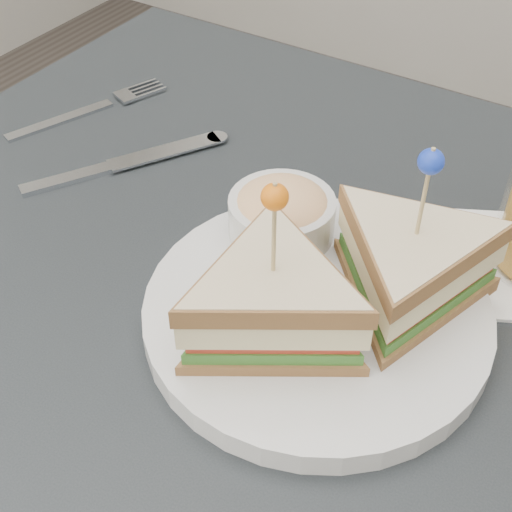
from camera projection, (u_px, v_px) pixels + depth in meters
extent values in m
cube|color=black|center=(238.00, 320.00, 0.55)|extent=(0.80, 0.80, 0.03)
cylinder|color=black|center=(181.00, 257.00, 1.16)|extent=(0.04, 0.04, 0.72)
cylinder|color=silver|center=(316.00, 315.00, 0.53)|extent=(0.26, 0.26, 0.02)
cylinder|color=silver|center=(317.00, 306.00, 0.52)|extent=(0.26, 0.26, 0.00)
cylinder|color=tan|center=(274.00, 236.00, 0.44)|extent=(0.00, 0.00, 0.08)
sphere|color=#D5620D|center=(275.00, 197.00, 0.42)|extent=(0.02, 0.02, 0.02)
cylinder|color=tan|center=(423.00, 200.00, 0.46)|extent=(0.00, 0.00, 0.08)
sphere|color=#1631A8|center=(431.00, 162.00, 0.44)|extent=(0.02, 0.02, 0.02)
cylinder|color=silver|center=(282.00, 219.00, 0.57)|extent=(0.09, 0.09, 0.04)
ellipsoid|color=#E0B772|center=(282.00, 206.00, 0.56)|extent=(0.08, 0.08, 0.03)
cube|color=#B7BCC3|center=(60.00, 120.00, 0.74)|extent=(0.05, 0.11, 0.00)
cube|color=#B7BCC3|center=(125.00, 96.00, 0.77)|extent=(0.03, 0.03, 0.00)
cube|color=silver|center=(71.00, 178.00, 0.66)|extent=(0.06, 0.09, 0.01)
cube|color=silver|center=(165.00, 152.00, 0.69)|extent=(0.08, 0.11, 0.00)
cylinder|color=silver|center=(217.00, 137.00, 0.71)|extent=(0.03, 0.03, 0.00)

